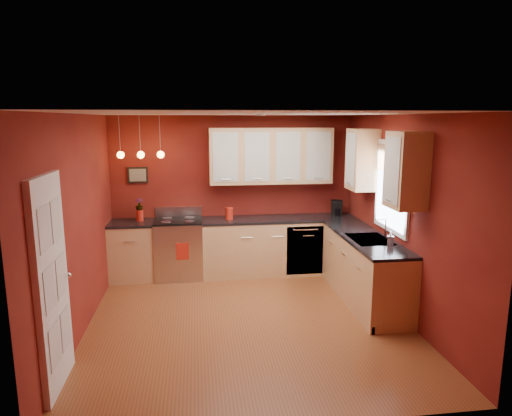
{
  "coord_description": "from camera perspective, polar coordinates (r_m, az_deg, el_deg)",
  "views": [
    {
      "loc": [
        -0.61,
        -5.43,
        2.54
      ],
      "look_at": [
        0.23,
        1.0,
        1.27
      ],
      "focal_mm": 32.0,
      "sensor_mm": 36.0,
      "label": 1
    }
  ],
  "objects": [
    {
      "name": "soap_pump",
      "position": [
        6.13,
        16.47,
        -3.65
      ],
      "size": [
        0.1,
        0.11,
        0.18
      ],
      "primitive_type": "imported",
      "rotation": [
        0.0,
        0.0,
        -0.35
      ],
      "color": "white",
      "rests_on": "counter_right"
    },
    {
      "name": "flowers",
      "position": [
        7.47,
        -14.39,
        0.39
      ],
      "size": [
        0.14,
        0.14,
        0.21
      ],
      "primitive_type": "imported",
      "rotation": [
        0.0,
        0.0,
        0.25
      ],
      "color": "#B52013",
      "rests_on": "red_vase"
    },
    {
      "name": "door_left_wall",
      "position": [
        4.69,
        -24.15,
        -8.73
      ],
      "size": [
        0.12,
        0.82,
        2.05
      ],
      "color": "white",
      "rests_on": "floor"
    },
    {
      "name": "floor",
      "position": [
        6.02,
        -1.0,
        -13.85
      ],
      "size": [
        4.2,
        4.2,
        0.0
      ],
      "primitive_type": "plane",
      "color": "brown",
      "rests_on": "ground"
    },
    {
      "name": "wall_right",
      "position": [
        6.15,
        17.8,
        -1.09
      ],
      "size": [
        0.02,
        4.2,
        2.6
      ],
      "primitive_type": "cube",
      "color": "maroon",
      "rests_on": "floor"
    },
    {
      "name": "dishwasher_front",
      "position": [
        7.45,
        6.12,
        -5.29
      ],
      "size": [
        0.6,
        0.02,
        0.8
      ],
      "primitive_type": "cube",
      "color": "silver",
      "rests_on": "base_cabinets_back_right"
    },
    {
      "name": "counter_back_right",
      "position": [
        7.53,
        2.94,
        -1.37
      ],
      "size": [
        2.54,
        0.62,
        0.04
      ],
      "primitive_type": "cube",
      "color": "black",
      "rests_on": "base_cabinets_back_right"
    },
    {
      "name": "red_vase",
      "position": [
        7.5,
        -14.33,
        -0.9
      ],
      "size": [
        0.11,
        0.11,
        0.18
      ],
      "primitive_type": "cylinder",
      "color": "#B52013",
      "rests_on": "counter_back_left"
    },
    {
      "name": "dish_towel",
      "position": [
        7.19,
        -9.18,
        -5.38
      ],
      "size": [
        0.2,
        0.01,
        0.27
      ],
      "primitive_type": "cube",
      "color": "#B52013",
      "rests_on": "gas_range"
    },
    {
      "name": "base_cabinets_right",
      "position": [
        6.65,
        13.36,
        -7.54
      ],
      "size": [
        0.6,
        2.1,
        0.9
      ],
      "primitive_type": "cube",
      "color": "tan",
      "rests_on": "floor"
    },
    {
      "name": "upper_cabinets_right",
      "position": [
        6.28,
        15.44,
        5.29
      ],
      "size": [
        0.35,
        1.95,
        0.9
      ],
      "primitive_type": "cube",
      "color": "tan",
      "rests_on": "wall_right"
    },
    {
      "name": "counter_back_left",
      "position": [
        7.48,
        -15.3,
        -1.83
      ],
      "size": [
        0.7,
        0.62,
        0.04
      ],
      "primitive_type": "cube",
      "color": "black",
      "rests_on": "base_cabinets_back_left"
    },
    {
      "name": "window",
      "position": [
        6.34,
        16.66,
        2.9
      ],
      "size": [
        0.06,
        1.02,
        1.22
      ],
      "color": "white",
      "rests_on": "wall_right"
    },
    {
      "name": "upper_cabinets_back",
      "position": [
        7.48,
        1.86,
        6.54
      ],
      "size": [
        2.0,
        0.35,
        0.9
      ],
      "primitive_type": "cube",
      "color": "tan",
      "rests_on": "wall_back"
    },
    {
      "name": "red_canister",
      "position": [
        7.38,
        -3.38,
        -0.7
      ],
      "size": [
        0.13,
        0.13,
        0.19
      ],
      "color": "#B52013",
      "rests_on": "counter_back_right"
    },
    {
      "name": "coffee_maker",
      "position": [
        7.83,
        10.07,
        -0.02
      ],
      "size": [
        0.2,
        0.2,
        0.26
      ],
      "rotation": [
        0.0,
        0.0,
        -0.2
      ],
      "color": "black",
      "rests_on": "counter_back_right"
    },
    {
      "name": "pendant_lights",
      "position": [
        7.25,
        -14.21,
        6.53
      ],
      "size": [
        0.71,
        0.11,
        0.66
      ],
      "color": "gray",
      "rests_on": "ceiling"
    },
    {
      "name": "wall_front",
      "position": [
        3.61,
        2.77,
        -9.02
      ],
      "size": [
        4.0,
        0.02,
        2.6
      ],
      "primitive_type": "cube",
      "color": "maroon",
      "rests_on": "floor"
    },
    {
      "name": "base_cabinets_back_left",
      "position": [
        7.6,
        -15.12,
        -5.29
      ],
      "size": [
        0.7,
        0.6,
        0.9
      ],
      "primitive_type": "cube",
      "color": "tan",
      "rests_on": "floor"
    },
    {
      "name": "base_cabinets_back_right",
      "position": [
        7.64,
        2.91,
        -4.81
      ],
      "size": [
        2.54,
        0.6,
        0.9
      ],
      "primitive_type": "cube",
      "color": "tan",
      "rests_on": "floor"
    },
    {
      "name": "wall_back",
      "position": [
        7.66,
        -2.82,
        1.74
      ],
      "size": [
        4.0,
        0.02,
        2.6
      ],
      "primitive_type": "cube",
      "color": "maroon",
      "rests_on": "floor"
    },
    {
      "name": "sink",
      "position": [
        6.39,
        14.04,
        -3.99
      ],
      "size": [
        0.5,
        0.7,
        0.33
      ],
      "color": "gray",
      "rests_on": "counter_right"
    },
    {
      "name": "counter_right",
      "position": [
        6.52,
        13.54,
        -3.62
      ],
      "size": [
        0.62,
        2.1,
        0.04
      ],
      "primitive_type": "cube",
      "color": "black",
      "rests_on": "base_cabinets_right"
    },
    {
      "name": "wall_left",
      "position": [
        5.74,
        -21.32,
        -2.16
      ],
      "size": [
        0.02,
        4.2,
        2.6
      ],
      "primitive_type": "cube",
      "color": "maroon",
      "rests_on": "floor"
    },
    {
      "name": "wall_picture",
      "position": [
        7.62,
        -14.56,
        4.01
      ],
      "size": [
        0.32,
        0.03,
        0.26
      ],
      "primitive_type": "cube",
      "color": "black",
      "rests_on": "wall_back"
    },
    {
      "name": "gas_range",
      "position": [
        7.52,
        -9.6,
        -4.97
      ],
      "size": [
        0.76,
        0.64,
        1.11
      ],
      "color": "silver",
      "rests_on": "floor"
    },
    {
      "name": "ceiling",
      "position": [
        5.47,
        -1.1,
        11.71
      ],
      "size": [
        4.0,
        4.2,
        0.02
      ],
      "primitive_type": "cube",
      "color": "silver",
      "rests_on": "wall_back"
    }
  ]
}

